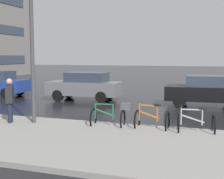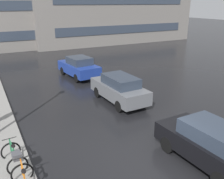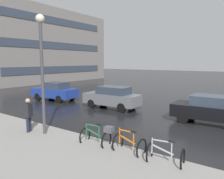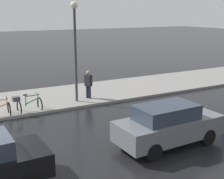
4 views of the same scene
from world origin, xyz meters
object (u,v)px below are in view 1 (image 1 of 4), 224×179
at_px(car_black, 206,91).
at_px(car_grey, 85,86).
at_px(pedestrian, 10,99).
at_px(bicycle_nearest, 196,124).
at_px(bicycle_second, 152,120).
at_px(bicycle_third, 112,115).
at_px(streetlamp, 32,28).

height_order(car_black, car_grey, car_grey).
xyz_separation_m(car_black, pedestrian, (-6.93, 6.55, 0.17)).
height_order(bicycle_nearest, bicycle_second, bicycle_second).
bearing_deg(car_black, car_grey, 89.38).
bearing_deg(car_black, bicycle_second, 166.18).
bearing_deg(car_grey, bicycle_second, -140.48).
xyz_separation_m(bicycle_third, car_grey, (6.35, 3.79, 0.33)).
xyz_separation_m(bicycle_second, bicycle_third, (-0.09, 1.37, 0.10)).
height_order(bicycle_second, car_grey, car_grey).
xyz_separation_m(car_black, car_grey, (0.07, 6.68, 0.02)).
bearing_deg(bicycle_second, car_black, -13.82).
xyz_separation_m(bicycle_nearest, bicycle_second, (0.07, 1.42, 0.01)).
height_order(bicycle_nearest, car_grey, car_grey).
distance_m(bicycle_nearest, bicycle_second, 1.42).
distance_m(bicycle_nearest, car_grey, 9.14).
xyz_separation_m(bicycle_nearest, streetlamp, (-0.43, 5.63, 3.11)).
bearing_deg(streetlamp, car_black, -40.57).
height_order(bicycle_second, pedestrian, pedestrian).
xyz_separation_m(bicycle_second, car_black, (6.19, -1.52, 0.40)).
bearing_deg(pedestrian, bicycle_third, -79.83).
xyz_separation_m(pedestrian, streetlamp, (0.25, -0.82, 2.53)).
relative_size(pedestrian, streetlamp, 0.32).
height_order(bicycle_second, bicycle_third, bicycle_second).
height_order(bicycle_second, streetlamp, streetlamp).
height_order(bicycle_nearest, pedestrian, pedestrian).
bearing_deg(pedestrian, car_black, -43.37).
xyz_separation_m(bicycle_second, streetlamp, (-0.50, 4.21, 3.10)).
distance_m(bicycle_second, bicycle_third, 1.38).
xyz_separation_m(bicycle_second, car_grey, (6.26, 5.16, 0.42)).
height_order(bicycle_nearest, car_black, car_black).
relative_size(bicycle_nearest, pedestrian, 0.71).
bearing_deg(pedestrian, bicycle_nearest, -83.99).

